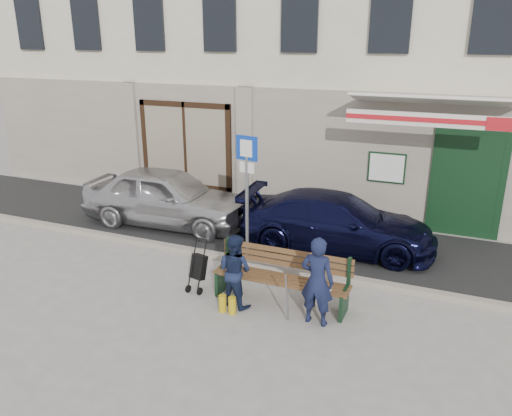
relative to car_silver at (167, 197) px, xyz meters
The scene contains 11 objects.
ground 3.94m from the car_silver, 47.77° to the right, with size 80.00×80.00×0.00m, color #9E9991.
asphalt_lane 2.71m from the car_silver, ahead, with size 60.00×3.20×0.01m, color #282828.
curb 3.02m from the car_silver, 27.75° to the right, with size 60.00×0.18×0.12m, color #9E9384.
building 7.50m from the car_silver, 64.92° to the left, with size 20.00×8.27×10.00m.
car_silver is the anchor object (origin of this frame).
car_navy 4.20m from the car_silver, ahead, with size 1.71×4.20×1.22m, color black.
parking_sign 3.07m from the car_silver, 23.85° to the right, with size 0.48×0.13×2.60m.
bench 4.63m from the car_silver, 33.79° to the right, with size 2.40×1.17×0.98m.
man 5.51m from the car_silver, 32.70° to the right, with size 0.54×0.36×1.49m, color #141A39.
woman 4.34m from the car_silver, 42.66° to the right, with size 0.63×0.49×1.30m, color #151E3A.
stroller 3.58m from the car_silver, 49.07° to the right, with size 0.33×0.43×0.97m.
Camera 1 is at (3.86, -7.01, 4.39)m, focal length 35.00 mm.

